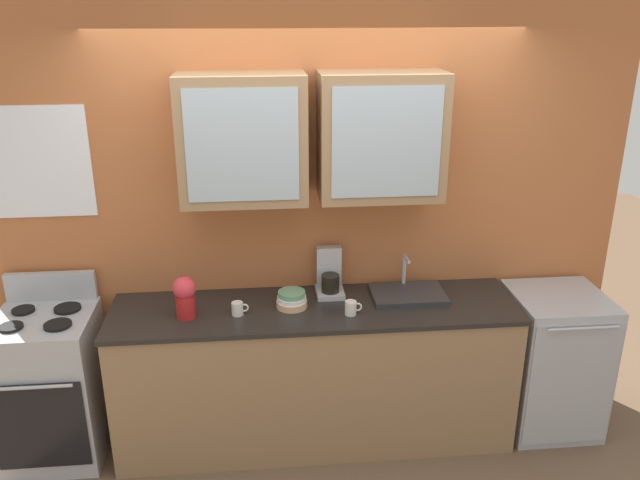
{
  "coord_description": "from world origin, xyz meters",
  "views": [
    {
      "loc": [
        -0.31,
        -3.47,
        2.67
      ],
      "look_at": [
        0.03,
        0.0,
        1.35
      ],
      "focal_mm": 36.35,
      "sensor_mm": 36.0,
      "label": 1
    }
  ],
  "objects_px": {
    "cup_near_sink": "(351,308)",
    "dishwasher": "(552,361)",
    "sink_faucet": "(408,293)",
    "cup_near_bowls": "(238,309)",
    "vase": "(185,296)",
    "stove_range": "(52,386)",
    "coffee_maker": "(329,277)",
    "bowl_stack": "(292,300)"
  },
  "relations": [
    {
      "from": "vase",
      "to": "coffee_maker",
      "type": "relative_size",
      "value": 0.87
    },
    {
      "from": "cup_near_sink",
      "to": "coffee_maker",
      "type": "xyz_separation_m",
      "value": [
        -0.09,
        0.31,
        0.07
      ]
    },
    {
      "from": "stove_range",
      "to": "vase",
      "type": "xyz_separation_m",
      "value": [
        0.84,
        -0.06,
        0.59
      ]
    },
    {
      "from": "coffee_maker",
      "to": "cup_near_sink",
      "type": "bearing_deg",
      "value": -73.44
    },
    {
      "from": "vase",
      "to": "dishwasher",
      "type": "height_order",
      "value": "vase"
    },
    {
      "from": "sink_faucet",
      "to": "coffee_maker",
      "type": "distance_m",
      "value": 0.49
    },
    {
      "from": "stove_range",
      "to": "vase",
      "type": "bearing_deg",
      "value": -4.02
    },
    {
      "from": "vase",
      "to": "cup_near_sink",
      "type": "height_order",
      "value": "vase"
    },
    {
      "from": "stove_range",
      "to": "bowl_stack",
      "type": "distance_m",
      "value": 1.54
    },
    {
      "from": "sink_faucet",
      "to": "cup_near_sink",
      "type": "relative_size",
      "value": 4.47
    },
    {
      "from": "stove_range",
      "to": "coffee_maker",
      "type": "distance_m",
      "value": 1.8
    },
    {
      "from": "sink_faucet",
      "to": "bowl_stack",
      "type": "bearing_deg",
      "value": -173.64
    },
    {
      "from": "stove_range",
      "to": "coffee_maker",
      "type": "height_order",
      "value": "coffee_maker"
    },
    {
      "from": "cup_near_sink",
      "to": "cup_near_bowls",
      "type": "height_order",
      "value": "cup_near_sink"
    },
    {
      "from": "stove_range",
      "to": "cup_near_bowls",
      "type": "bearing_deg",
      "value": -2.99
    },
    {
      "from": "stove_range",
      "to": "cup_near_bowls",
      "type": "distance_m",
      "value": 1.24
    },
    {
      "from": "dishwasher",
      "to": "sink_faucet",
      "type": "bearing_deg",
      "value": 174.12
    },
    {
      "from": "cup_near_sink",
      "to": "dishwasher",
      "type": "xyz_separation_m",
      "value": [
        1.33,
        0.11,
        -0.5
      ]
    },
    {
      "from": "cup_near_bowls",
      "to": "dishwasher",
      "type": "bearing_deg",
      "value": 1.58
    },
    {
      "from": "vase",
      "to": "sink_faucet",
      "type": "bearing_deg",
      "value": 6.5
    },
    {
      "from": "cup_near_sink",
      "to": "cup_near_bowls",
      "type": "bearing_deg",
      "value": 174.79
    },
    {
      "from": "cup_near_bowls",
      "to": "stove_range",
      "type": "bearing_deg",
      "value": 177.01
    },
    {
      "from": "cup_near_sink",
      "to": "dishwasher",
      "type": "relative_size",
      "value": 0.11
    },
    {
      "from": "vase",
      "to": "cup_near_sink",
      "type": "relative_size",
      "value": 2.5
    },
    {
      "from": "sink_faucet",
      "to": "cup_near_sink",
      "type": "distance_m",
      "value": 0.44
    },
    {
      "from": "vase",
      "to": "cup_near_sink",
      "type": "distance_m",
      "value": 0.96
    },
    {
      "from": "cup_near_sink",
      "to": "bowl_stack",
      "type": "bearing_deg",
      "value": 158.73
    },
    {
      "from": "vase",
      "to": "stove_range",
      "type": "bearing_deg",
      "value": 175.98
    },
    {
      "from": "bowl_stack",
      "to": "cup_near_sink",
      "type": "relative_size",
      "value": 1.82
    },
    {
      "from": "sink_faucet",
      "to": "cup_near_bowls",
      "type": "height_order",
      "value": "sink_faucet"
    },
    {
      "from": "coffee_maker",
      "to": "sink_faucet",
      "type": "bearing_deg",
      "value": -11.63
    },
    {
      "from": "stove_range",
      "to": "cup_near_sink",
      "type": "distance_m",
      "value": 1.86
    },
    {
      "from": "sink_faucet",
      "to": "vase",
      "type": "height_order",
      "value": "vase"
    },
    {
      "from": "cup_near_sink",
      "to": "stove_range",
      "type": "bearing_deg",
      "value": 176.19
    },
    {
      "from": "coffee_maker",
      "to": "vase",
      "type": "bearing_deg",
      "value": -163.77
    },
    {
      "from": "stove_range",
      "to": "cup_near_sink",
      "type": "height_order",
      "value": "stove_range"
    },
    {
      "from": "stove_range",
      "to": "dishwasher",
      "type": "relative_size",
      "value": 1.19
    },
    {
      "from": "bowl_stack",
      "to": "coffee_maker",
      "type": "distance_m",
      "value": 0.31
    },
    {
      "from": "stove_range",
      "to": "dishwasher",
      "type": "xyz_separation_m",
      "value": [
        3.12,
        -0.0,
        -0.01
      ]
    },
    {
      "from": "stove_range",
      "to": "coffee_maker",
      "type": "bearing_deg",
      "value": 6.44
    },
    {
      "from": "stove_range",
      "to": "cup_near_sink",
      "type": "relative_size",
      "value": 10.95
    },
    {
      "from": "stove_range",
      "to": "bowl_stack",
      "type": "height_order",
      "value": "stove_range"
    }
  ]
}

